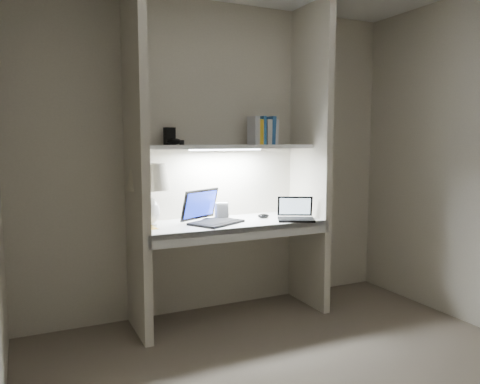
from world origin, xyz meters
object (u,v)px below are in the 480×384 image
table_lamp (149,184)px  book_row (263,131)px  laptop_netbook (296,215)px  speaker (222,211)px  laptop_main (210,215)px

table_lamp → book_row: (0.98, 0.08, 0.39)m
table_lamp → laptop_netbook: 1.18m
table_lamp → speaker: bearing=5.4°
table_lamp → laptop_netbook: table_lamp is taller
speaker → table_lamp: bearing=-163.5°
laptop_main → book_row: bearing=-15.8°
table_lamp → speaker: 0.65m
table_lamp → speaker: (0.60, 0.06, -0.24)m
laptop_netbook → book_row: 0.73m
laptop_netbook → speaker: (-0.53, 0.26, 0.03)m
table_lamp → book_row: bearing=4.5°
book_row → speaker: bearing=-177.0°
table_lamp → laptop_main: bearing=-5.3°
laptop_main → laptop_netbook: size_ratio=1.35×
table_lamp → laptop_netbook: (1.13, -0.20, -0.27)m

